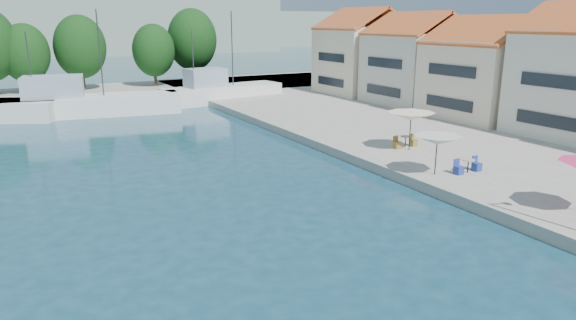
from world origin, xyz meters
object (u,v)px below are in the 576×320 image
trawler_03 (80,104)px  umbrella_cream (411,116)px  umbrella_white (437,140)px  trawler_04 (220,92)px

trawler_03 → umbrella_cream: 32.16m
trawler_03 → umbrella_white: bearing=-57.4°
trawler_03 → umbrella_white: 35.37m
trawler_04 → umbrella_white: 33.80m
umbrella_cream → trawler_03: bearing=121.3°
umbrella_white → trawler_03: bearing=113.6°
trawler_04 → umbrella_cream: bearing=-93.7°
umbrella_cream → umbrella_white: bearing=-117.0°
umbrella_white → umbrella_cream: 5.55m
trawler_04 → umbrella_cream: size_ratio=4.57×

